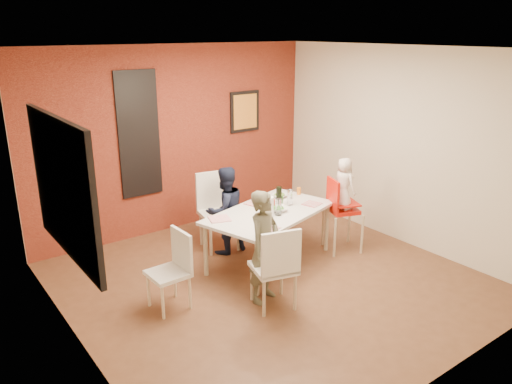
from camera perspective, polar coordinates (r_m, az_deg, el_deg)
ground at (r=6.12m, az=1.70°, el=-10.10°), size 4.50×4.50×0.00m
ceiling at (r=5.39m, az=1.98°, el=16.07°), size 4.50×4.50×0.02m
wall_back at (r=7.45m, az=-9.05°, el=5.97°), size 4.50×0.02×2.70m
wall_front at (r=4.19m, az=21.40°, el=-4.85°), size 4.50×0.02×2.70m
wall_left at (r=4.62m, az=-20.61°, el=-2.61°), size 0.02×4.50×2.70m
wall_right at (r=7.18m, az=16.09°, el=5.03°), size 0.02×4.50×2.70m
brick_accent_wall at (r=7.43m, az=-8.97°, el=5.94°), size 4.50×0.02×2.70m
picture_window_frame at (r=4.75m, az=-21.23°, el=0.43°), size 0.05×1.70×1.30m
picture_window_pane at (r=4.76m, az=-21.06°, el=0.46°), size 0.02×1.55×1.15m
glassblock_strip at (r=7.13m, az=-13.25°, el=6.40°), size 0.55×0.03×1.70m
glassblock_surround at (r=7.13m, az=-13.24°, el=6.40°), size 0.60×0.03×1.76m
art_print_frame at (r=7.97m, az=-1.30°, el=9.18°), size 0.54×0.03×0.64m
art_print_canvas at (r=7.96m, az=-1.23°, el=9.17°), size 0.44×0.01×0.54m
dining_table at (r=6.32m, az=1.56°, el=-2.73°), size 1.88×1.36×0.71m
chair_near at (r=5.32m, az=2.36°, el=-8.26°), size 0.54×0.54×0.95m
chair_far at (r=6.86m, az=-4.56°, el=-1.60°), size 0.57×0.57×1.04m
chair_left at (r=5.48m, az=-9.36°, el=-8.28°), size 0.41×0.41×0.86m
high_chair at (r=6.78m, az=9.61°, el=-1.77°), size 0.55×0.55×1.02m
child_near at (r=5.46m, az=0.96°, el=-6.29°), size 0.54×0.45×1.28m
child_far at (r=6.65m, az=-3.54°, el=-2.11°), size 0.60×0.47×1.19m
toddler at (r=6.68m, az=10.01°, el=0.95°), size 0.22×0.34×0.70m
plate_near_left at (r=5.77m, az=1.42°, el=-4.10°), size 0.23×0.23×0.01m
plate_far_mid at (r=6.56m, az=-0.15°, el=-1.29°), size 0.27×0.27×0.01m
plate_near_right at (r=6.57m, az=6.40°, el=-1.36°), size 0.25×0.25×0.01m
plate_far_left at (r=6.05m, az=-4.20°, el=-3.06°), size 0.31×0.31×0.01m
salad_bowl_a at (r=6.30m, az=2.53°, el=-1.94°), size 0.30×0.30×0.06m
salad_bowl_b at (r=6.80m, az=2.70°, el=-0.42°), size 0.26×0.26×0.05m
wine_bottle at (r=6.39m, az=2.63°, el=-0.59°), size 0.07×0.07×0.28m
wine_glass_a at (r=6.13m, az=2.59°, el=-1.73°), size 0.08×0.08×0.22m
wine_glass_b at (r=6.48m, az=3.88°, el=-0.63°), size 0.07×0.07×0.21m
paper_towel_roll at (r=6.08m, az=1.51°, el=-1.70°), size 0.11×0.11×0.25m
condiment_red at (r=6.33m, az=2.03°, el=-1.43°), size 0.03×0.03×0.13m
condiment_green at (r=6.44m, az=2.94°, el=-1.07°), size 0.04×0.04×0.14m
condiment_brown at (r=6.36m, az=1.15°, el=-1.34°), size 0.03×0.03×0.13m
sippy_cup at (r=6.93m, az=4.91°, el=0.12°), size 0.06×0.06×0.10m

